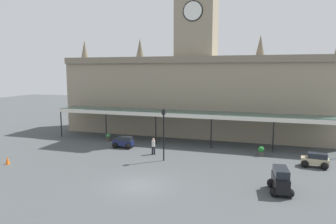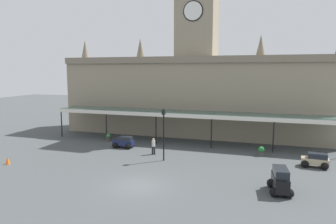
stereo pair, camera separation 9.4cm
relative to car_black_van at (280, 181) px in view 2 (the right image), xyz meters
name	(u,v)px [view 2 (the right image)]	position (x,y,z in m)	size (l,w,h in m)	color
ground_plane	(139,186)	(-9.88, -1.80, -0.81)	(140.00, 140.00, 0.00)	#45494B
station_building	(196,89)	(-9.88, 17.76, 5.23)	(35.08, 6.64, 19.79)	gray
entrance_canopy	(186,113)	(-9.88, 12.22, 2.77)	(32.21, 3.26, 3.72)	#38564C
car_black_van	(280,181)	(0.00, 0.00, 0.00)	(1.76, 2.48, 1.77)	black
car_navy_estate	(124,143)	(-15.86, 8.15, -0.24)	(2.28, 1.59, 1.27)	#19214C
car_beige_estate	(315,161)	(3.20, 6.93, -0.24)	(2.34, 1.72, 1.27)	tan
pedestrian_near_entrance	(153,146)	(-11.79, 6.57, 0.10)	(0.39, 0.34, 1.67)	black
victorian_lamppost	(164,128)	(-10.13, 4.85, 2.27)	(0.30, 0.30, 4.96)	black
traffic_cone	(8,160)	(-23.28, -0.48, -0.46)	(0.40, 0.40, 0.70)	orange
planter_by_canopy	(109,137)	(-19.01, 10.55, -0.32)	(0.60, 0.60, 0.96)	#47423D
planter_forecourt_centre	(261,151)	(-1.39, 9.28, -0.32)	(0.60, 0.60, 0.96)	#47423D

